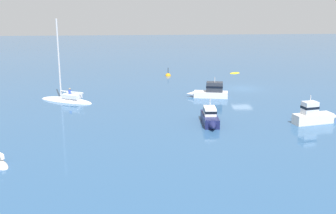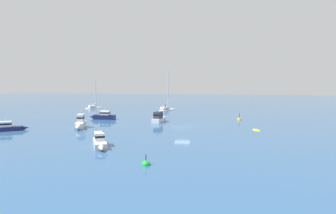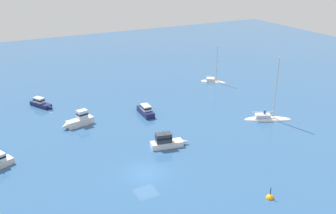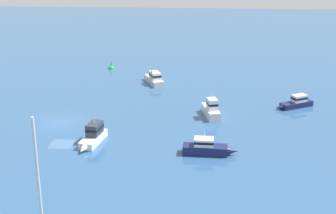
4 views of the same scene
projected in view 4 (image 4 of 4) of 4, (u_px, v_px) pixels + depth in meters
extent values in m
plane|color=#2D5684|center=(60.00, 123.00, 54.27)|extent=(160.00, 160.00, 0.00)
cube|color=#191E4C|center=(205.00, 150.00, 46.72)|extent=(1.53, 4.14, 0.84)
cone|color=#191E4C|center=(232.00, 151.00, 46.48)|extent=(0.88, 1.06, 0.84)
cube|color=white|center=(204.00, 142.00, 46.46)|extent=(1.16, 1.80, 0.74)
cube|color=black|center=(204.00, 141.00, 46.45)|extent=(1.20, 1.84, 0.24)
cylinder|color=silver|center=(204.00, 134.00, 46.18)|extent=(0.08, 0.08, 0.91)
cube|color=silver|center=(154.00, 81.00, 67.64)|extent=(4.58, 3.01, 0.74)
cone|color=silver|center=(148.00, 75.00, 70.03)|extent=(1.30, 1.11, 0.74)
cube|color=silver|center=(155.00, 75.00, 66.97)|extent=(2.14, 1.75, 0.92)
cube|color=black|center=(155.00, 75.00, 66.95)|extent=(2.19, 1.80, 0.24)
cylinder|color=silver|center=(155.00, 68.00, 66.62)|extent=(0.08, 0.08, 1.14)
cylinder|color=#19994C|center=(152.00, 76.00, 66.81)|extent=(0.32, 0.32, 0.91)
sphere|color=tan|center=(152.00, 72.00, 66.62)|extent=(0.24, 0.24, 0.24)
cube|color=white|center=(93.00, 139.00, 49.17)|extent=(4.24, 2.19, 0.72)
cone|color=white|center=(83.00, 149.00, 46.93)|extent=(1.13, 0.90, 0.72)
cube|color=#2D333D|center=(95.00, 129.00, 49.24)|extent=(2.13, 1.49, 1.17)
cube|color=black|center=(95.00, 128.00, 49.22)|extent=(2.18, 1.54, 0.24)
cylinder|color=silver|center=(94.00, 120.00, 48.93)|extent=(0.08, 0.08, 0.61)
cylinder|color=silver|center=(39.00, 186.00, 30.97)|extent=(0.19, 0.19, 8.97)
cube|color=#191E4C|center=(296.00, 104.00, 58.80)|extent=(2.95, 4.05, 0.63)
cone|color=#191E4C|center=(279.00, 107.00, 57.83)|extent=(1.03, 1.17, 0.63)
cube|color=silver|center=(299.00, 98.00, 58.68)|extent=(1.63, 1.90, 0.81)
cube|color=black|center=(299.00, 98.00, 58.67)|extent=(1.69, 1.96, 0.24)
cylinder|color=silver|center=(300.00, 91.00, 58.37)|extent=(0.08, 0.08, 1.00)
cube|color=silver|center=(211.00, 112.00, 55.93)|extent=(4.06, 2.08, 0.97)
cone|color=silver|center=(206.00, 105.00, 58.13)|extent=(1.16, 1.16, 0.97)
cube|color=silver|center=(212.00, 104.00, 55.14)|extent=(1.56, 1.28, 1.21)
cube|color=black|center=(212.00, 104.00, 55.12)|extent=(1.61, 1.33, 0.24)
cylinder|color=silver|center=(212.00, 96.00, 54.83)|extent=(0.08, 0.08, 0.64)
sphere|color=green|center=(111.00, 69.00, 74.58)|extent=(0.89, 0.89, 0.89)
cylinder|color=black|center=(111.00, 64.00, 74.33)|extent=(0.08, 0.08, 0.58)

